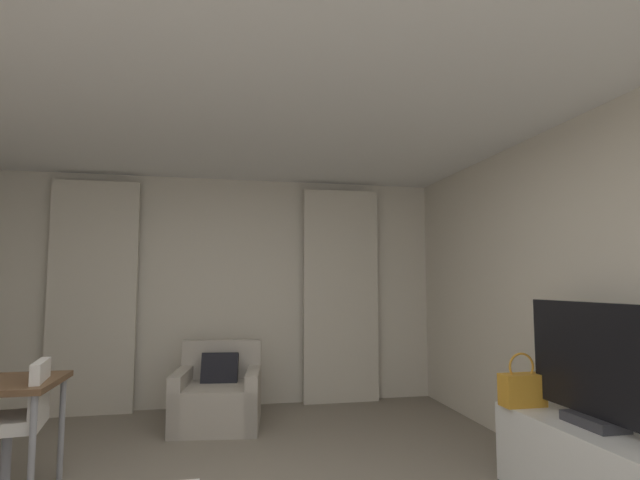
# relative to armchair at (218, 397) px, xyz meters

# --- Properties ---
(wall_window) EXTENTS (5.12, 0.06, 2.60)m
(wall_window) POSITION_rel_armchair_xyz_m (0.03, 0.80, 1.03)
(wall_window) COLOR beige
(wall_window) RESTS_ON ground
(wall_right) EXTENTS (0.06, 6.12, 2.60)m
(wall_right) POSITION_rel_armchair_xyz_m (2.56, -2.23, 1.03)
(wall_right) COLOR beige
(wall_right) RESTS_ON ground
(ceiling) EXTENTS (5.12, 6.12, 0.06)m
(ceiling) POSITION_rel_armchair_xyz_m (0.03, -2.23, 2.36)
(ceiling) COLOR white
(ceiling) RESTS_ON wall_left
(curtain_left_panel) EXTENTS (0.90, 0.06, 2.50)m
(curtain_left_panel) POSITION_rel_armchair_xyz_m (-1.34, 0.67, 0.98)
(curtain_left_panel) COLOR beige
(curtain_left_panel) RESTS_ON ground
(curtain_right_panel) EXTENTS (0.90, 0.06, 2.50)m
(curtain_right_panel) POSITION_rel_armchair_xyz_m (1.41, 0.67, 0.98)
(curtain_right_panel) COLOR beige
(curtain_right_panel) RESTS_ON ground
(armchair) EXTENTS (0.89, 0.87, 0.80)m
(armchair) POSITION_rel_armchair_xyz_m (0.00, 0.00, 0.00)
(armchair) COLOR #B2A899
(armchair) RESTS_ON ground
(desk_chair) EXTENTS (0.48, 0.48, 0.88)m
(desk_chair) POSITION_rel_armchair_xyz_m (-1.27, -1.44, 0.12)
(desk_chair) COLOR gray
(desk_chair) RESTS_ON ground
(tv_console) EXTENTS (0.50, 1.36, 0.53)m
(tv_console) POSITION_rel_armchair_xyz_m (2.21, -2.37, -0.01)
(tv_console) COLOR white
(tv_console) RESTS_ON ground
(tv_flatscreen) EXTENTS (0.20, 1.03, 0.74)m
(tv_flatscreen) POSITION_rel_armchair_xyz_m (2.21, -2.36, 0.61)
(tv_flatscreen) COLOR #333338
(tv_flatscreen) RESTS_ON tv_console
(handbag_primary) EXTENTS (0.30, 0.14, 0.37)m
(handbag_primary) POSITION_rel_armchair_xyz_m (2.08, -1.84, 0.38)
(handbag_primary) COLOR orange
(handbag_primary) RESTS_ON tv_console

